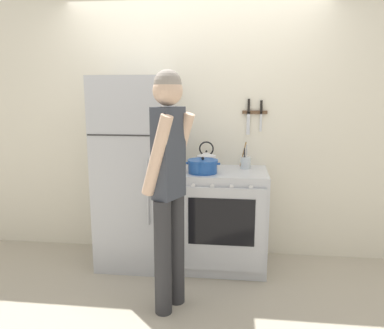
% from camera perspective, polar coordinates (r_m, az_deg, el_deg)
% --- Properties ---
extents(ground_plane, '(14.00, 14.00, 0.00)m').
position_cam_1_polar(ground_plane, '(4.06, 0.43, -12.81)').
color(ground_plane, '#B2A893').
extents(wall_back, '(10.00, 0.06, 2.55)m').
position_cam_1_polar(wall_back, '(3.76, 0.50, 5.45)').
color(wall_back, silver).
rests_on(wall_back, ground_plane).
extents(refrigerator, '(0.65, 0.67, 1.77)m').
position_cam_1_polar(refrigerator, '(3.58, -8.68, -1.23)').
color(refrigerator, '#B7BABF').
rests_on(refrigerator, ground_plane).
extents(stove_range, '(0.81, 0.65, 0.92)m').
position_cam_1_polar(stove_range, '(3.56, 4.68, -8.18)').
color(stove_range, silver).
rests_on(stove_range, ground_plane).
extents(dutch_oven_pot, '(0.31, 0.27, 0.15)m').
position_cam_1_polar(dutch_oven_pot, '(3.34, 1.64, -0.27)').
color(dutch_oven_pot, '#1E4C9E').
rests_on(dutch_oven_pot, stove_range).
extents(tea_kettle, '(0.23, 0.18, 0.25)m').
position_cam_1_polar(tea_kettle, '(3.58, 2.22, 0.76)').
color(tea_kettle, silver).
rests_on(tea_kettle, stove_range).
extents(utensil_jar, '(0.10, 0.10, 0.26)m').
position_cam_1_polar(utensil_jar, '(3.58, 8.13, 0.36)').
color(utensil_jar, silver).
rests_on(utensil_jar, stove_range).
extents(person, '(0.39, 0.44, 1.79)m').
position_cam_1_polar(person, '(2.72, -3.56, -2.12)').
color(person, '#2D2D30').
rests_on(person, ground_plane).
extents(wall_knife_strip, '(0.24, 0.03, 0.35)m').
position_cam_1_polar(wall_knife_strip, '(3.69, 9.49, 7.93)').
color(wall_knife_strip, brown).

